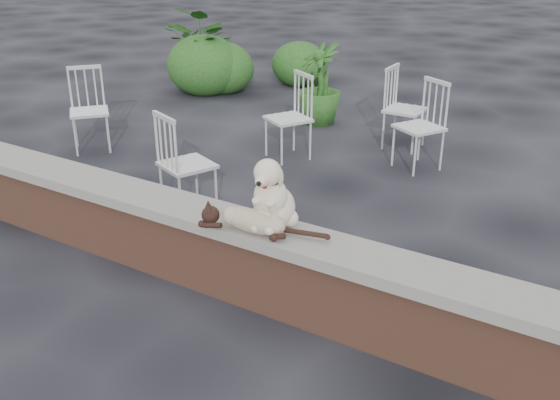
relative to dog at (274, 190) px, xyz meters
The scene contains 13 objects.
ground 1.25m from the dog, behind, with size 60.00×60.00×0.00m, color black.
brick_wall 1.10m from the dog, behind, with size 6.00×0.30×0.50m, color brown.
capstone 0.98m from the dog, behind, with size 6.20×0.40×0.08m, color slate.
dog is the anchor object (origin of this frame).
cat 0.24m from the dog, 118.07° to the right, with size 1.03×0.25×0.18m, color tan, non-canonical shape.
chair_b 2.96m from the dog, 119.57° to the left, with size 0.56×0.56×0.94m, color silver, non-canonical shape.
chair_e 3.63m from the dog, 97.86° to the left, with size 0.56×0.56×0.94m, color silver, non-canonical shape.
chair_a 3.88m from the dog, 155.64° to the left, with size 0.56×0.56×0.94m, color silver, non-canonical shape.
chair_c 1.73m from the dog, 149.87° to the left, with size 0.56×0.56×0.94m, color silver, non-canonical shape.
chair_d 3.03m from the dog, 92.16° to the left, with size 0.56×0.56×0.94m, color silver, non-canonical shape.
potted_plant_a 6.22m from the dog, 132.49° to the left, with size 1.16×1.01×1.29m, color #154A1B.
potted_plant_b 4.33m from the dog, 114.74° to the left, with size 0.58×0.58×1.04m, color #154A1B.
shrubbery 6.10m from the dog, 128.72° to the left, with size 2.02×2.20×0.93m.
Camera 1 is at (2.97, -3.14, 2.43)m, focal length 40.65 mm.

